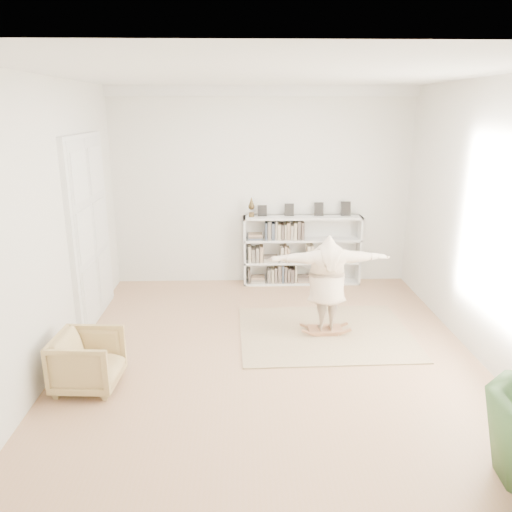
{
  "coord_description": "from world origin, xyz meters",
  "views": [
    {
      "loc": [
        -0.37,
        -6.2,
        3.2
      ],
      "look_at": [
        -0.19,
        0.4,
        1.25
      ],
      "focal_mm": 35.0,
      "sensor_mm": 36.0,
      "label": 1
    }
  ],
  "objects_px": {
    "bookshelf": "(302,251)",
    "armchair": "(88,361)",
    "person": "(327,280)",
    "rocker_board": "(325,329)"
  },
  "relations": [
    {
      "from": "bookshelf",
      "to": "armchair",
      "type": "bearing_deg",
      "value": -128.94
    },
    {
      "from": "person",
      "to": "armchair",
      "type": "bearing_deg",
      "value": 22.89
    },
    {
      "from": "bookshelf",
      "to": "rocker_board",
      "type": "height_order",
      "value": "bookshelf"
    },
    {
      "from": "armchair",
      "to": "rocker_board",
      "type": "distance_m",
      "value": 3.36
    },
    {
      "from": "armchair",
      "to": "rocker_board",
      "type": "bearing_deg",
      "value": -62.31
    },
    {
      "from": "person",
      "to": "bookshelf",
      "type": "bearing_deg",
      "value": -88.97
    },
    {
      "from": "armchair",
      "to": "rocker_board",
      "type": "relative_size",
      "value": 1.47
    },
    {
      "from": "bookshelf",
      "to": "person",
      "type": "relative_size",
      "value": 1.26
    },
    {
      "from": "armchair",
      "to": "person",
      "type": "xyz_separation_m",
      "value": [
        3.05,
        1.38,
        0.5
      ]
    },
    {
      "from": "rocker_board",
      "to": "person",
      "type": "xyz_separation_m",
      "value": [
        -0.0,
        -0.0,
        0.77
      ]
    }
  ]
}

